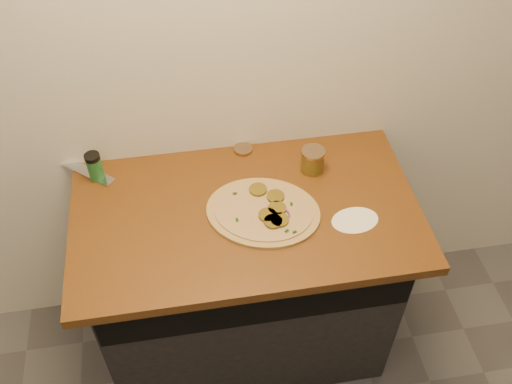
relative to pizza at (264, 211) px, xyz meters
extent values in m
cube|color=beige|center=(-0.06, 0.36, 0.44)|extent=(4.00, 0.02, 2.70)
cube|color=black|center=(-0.06, 0.06, -0.48)|extent=(1.10, 0.60, 0.86)
cube|color=brown|center=(-0.06, 0.03, -0.03)|extent=(1.20, 0.70, 0.04)
cylinder|color=tan|center=(0.00, 0.00, 0.00)|extent=(0.49, 0.49, 0.01)
cylinder|color=beige|center=(0.00, 0.00, 0.01)|extent=(0.43, 0.43, 0.01)
cylinder|color=brown|center=(0.04, -0.01, 0.01)|extent=(0.06, 0.06, 0.01)
cylinder|color=brown|center=(0.04, -0.06, 0.01)|extent=(0.06, 0.06, 0.01)
cylinder|color=brown|center=(0.05, 0.05, 0.01)|extent=(0.06, 0.06, 0.01)
cylinder|color=brown|center=(-0.01, 0.09, 0.01)|extent=(0.06, 0.06, 0.01)
cylinder|color=brown|center=(0.01, -0.03, 0.01)|extent=(0.06, 0.06, 0.01)
cylinder|color=brown|center=(0.02, -0.06, 0.01)|extent=(0.06, 0.06, 0.01)
torus|color=#762C5D|center=(0.04, 0.01, 0.01)|extent=(0.05, 0.05, 0.01)
torus|color=#762C5D|center=(0.06, -0.03, 0.01)|extent=(0.05, 0.05, 0.01)
cube|color=black|center=(0.05, 0.00, 0.01)|extent=(0.02, 0.02, 0.00)
cube|color=black|center=(-0.03, 0.10, 0.01)|extent=(0.02, 0.01, 0.00)
cube|color=black|center=(-0.10, -0.03, 0.01)|extent=(0.01, 0.01, 0.00)
cube|color=black|center=(0.10, 0.01, 0.01)|extent=(0.01, 0.02, 0.00)
cube|color=black|center=(0.08, -0.11, 0.01)|extent=(0.02, 0.01, 0.00)
cube|color=black|center=(0.06, -0.11, 0.01)|extent=(0.02, 0.02, 0.00)
cube|color=black|center=(-0.09, 0.09, 0.01)|extent=(0.01, 0.01, 0.00)
cube|color=black|center=(0.03, 0.07, 0.01)|extent=(0.01, 0.01, 0.00)
cube|color=black|center=(0.06, -0.06, 0.01)|extent=(0.01, 0.02, 0.00)
cube|color=black|center=(0.06, 0.07, 0.01)|extent=(0.02, 0.02, 0.00)
cube|color=#B7BAC1|center=(-0.61, 0.31, -0.01)|extent=(0.22, 0.19, 0.01)
cube|color=black|center=(-0.74, 0.42, 0.00)|extent=(0.12, 0.11, 0.02)
cylinder|color=#A0805C|center=(-0.02, 0.32, 0.00)|extent=(0.09, 0.09, 0.02)
cylinder|color=maroon|center=(0.21, 0.18, 0.03)|extent=(0.08, 0.08, 0.08)
cylinder|color=#A0805C|center=(0.21, 0.18, 0.08)|extent=(0.09, 0.09, 0.01)
cylinder|color=#1E6028|center=(-0.57, 0.27, 0.04)|extent=(0.05, 0.05, 0.09)
cylinder|color=black|center=(-0.57, 0.27, 0.09)|extent=(0.06, 0.06, 0.02)
cylinder|color=white|center=(0.30, -0.08, -0.01)|extent=(0.18, 0.18, 0.00)
camera|label=1|loc=(-0.24, -1.27, 1.46)|focal=40.00mm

